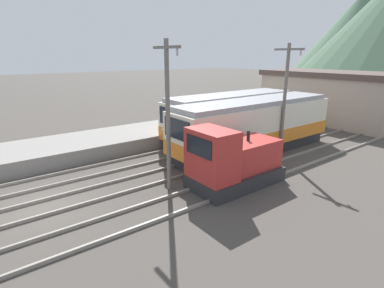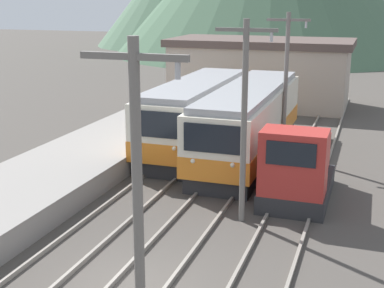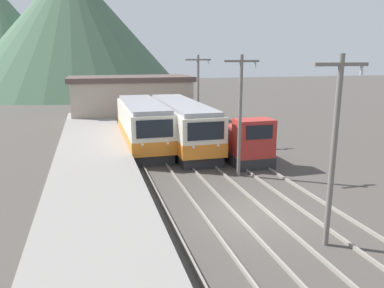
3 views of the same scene
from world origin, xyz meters
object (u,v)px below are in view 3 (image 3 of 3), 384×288
object	(u,v)px
commuter_train_left	(143,127)
catenary_mast_mid	(240,112)
shunting_locomotive	(245,144)
catenary_mast_near	(334,146)
commuter_train_center	(181,126)
catenary_mast_far	(198,96)

from	to	relation	value
commuter_train_left	catenary_mast_mid	distance (m)	9.43
commuter_train_left	shunting_locomotive	xyz separation A→B (m)	(5.80, -5.47, -0.41)
catenary_mast_mid	shunting_locomotive	bearing A→B (deg)	60.59
shunting_locomotive	catenary_mast_mid	size ratio (longest dim) A/B	0.69
catenary_mast_near	catenary_mast_mid	distance (m)	8.34
commuter_train_center	catenary_mast_mid	size ratio (longest dim) A/B	1.80
commuter_train_left	commuter_train_center	distance (m)	2.86
catenary_mast_mid	catenary_mast_far	xyz separation A→B (m)	(0.00, 8.34, 0.00)
commuter_train_left	catenary_mast_mid	xyz separation A→B (m)	(4.31, -8.12, 2.09)
shunting_locomotive	catenary_mast_far	xyz separation A→B (m)	(-1.49, 5.70, 2.50)
shunting_locomotive	catenary_mast_far	bearing A→B (deg)	104.68
shunting_locomotive	catenary_mast_mid	distance (m)	3.94
shunting_locomotive	catenary_mast_mid	world-z (taller)	catenary_mast_mid
catenary_mast_near	commuter_train_center	bearing A→B (deg)	95.43
commuter_train_left	commuter_train_center	bearing A→B (deg)	-11.81
shunting_locomotive	catenary_mast_far	world-z (taller)	catenary_mast_far
commuter_train_left	shunting_locomotive	size ratio (longest dim) A/B	2.28
catenary_mast_far	commuter_train_center	bearing A→B (deg)	-151.75
commuter_train_left	shunting_locomotive	bearing A→B (deg)	-43.33
commuter_train_center	commuter_train_left	bearing A→B (deg)	168.19
commuter_train_center	catenary_mast_far	world-z (taller)	catenary_mast_far
commuter_train_left	catenary_mast_far	distance (m)	4.79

